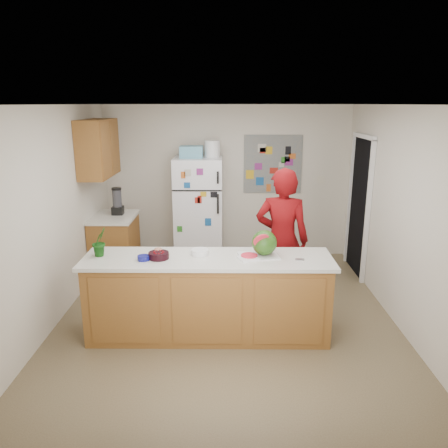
{
  "coord_description": "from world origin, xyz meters",
  "views": [
    {
      "loc": [
        0.01,
        -4.91,
        2.51
      ],
      "look_at": [
        -0.03,
        0.2,
        1.1
      ],
      "focal_mm": 35.0,
      "sensor_mm": 36.0,
      "label": 1
    }
  ],
  "objects_px": {
    "watermelon": "(264,243)",
    "cherry_bowl": "(159,255)",
    "refrigerator": "(199,211)",
    "person": "(282,240)"
  },
  "relations": [
    {
      "from": "watermelon",
      "to": "cherry_bowl",
      "type": "bearing_deg",
      "value": -174.85
    },
    {
      "from": "refrigerator",
      "to": "watermelon",
      "type": "relative_size",
      "value": 6.27
    },
    {
      "from": "watermelon",
      "to": "cherry_bowl",
      "type": "relative_size",
      "value": 1.26
    },
    {
      "from": "refrigerator",
      "to": "watermelon",
      "type": "bearing_deg",
      "value": -69.71
    },
    {
      "from": "refrigerator",
      "to": "cherry_bowl",
      "type": "xyz_separation_m",
      "value": [
        -0.27,
        -2.42,
        0.11
      ]
    },
    {
      "from": "person",
      "to": "refrigerator",
      "type": "bearing_deg",
      "value": -44.65
    },
    {
      "from": "refrigerator",
      "to": "watermelon",
      "type": "xyz_separation_m",
      "value": [
        0.86,
        -2.32,
        0.22
      ]
    },
    {
      "from": "refrigerator",
      "to": "cherry_bowl",
      "type": "bearing_deg",
      "value": -96.34
    },
    {
      "from": "cherry_bowl",
      "to": "refrigerator",
      "type": "bearing_deg",
      "value": 83.66
    },
    {
      "from": "person",
      "to": "cherry_bowl",
      "type": "height_order",
      "value": "person"
    }
  ]
}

